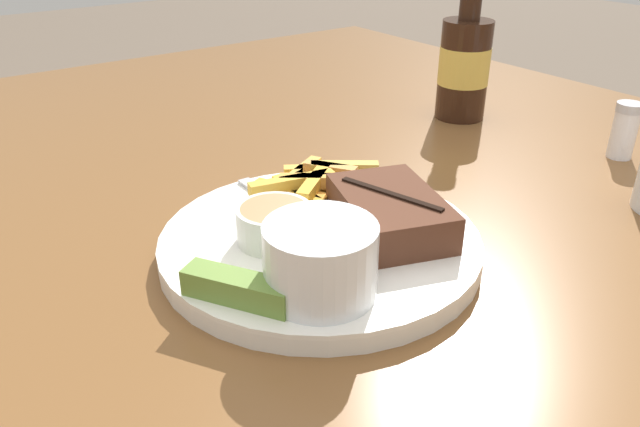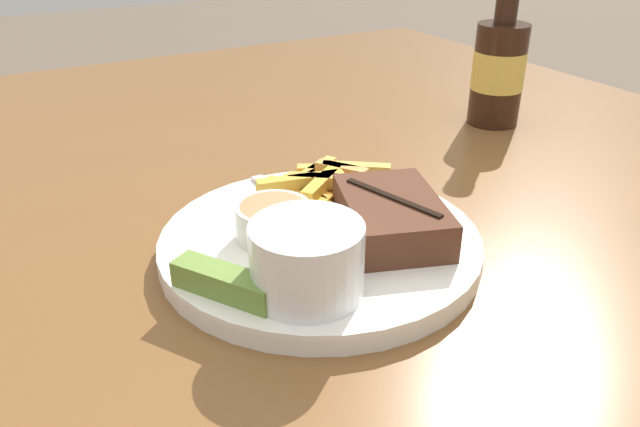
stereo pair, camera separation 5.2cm
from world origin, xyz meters
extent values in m
cube|color=brown|center=(0.00, 0.00, 0.71)|extent=(1.53, 1.31, 0.04)
cylinder|color=brown|center=(-0.71, 0.60, 0.34)|extent=(0.06, 0.06, 0.69)
cylinder|color=white|center=(0.00, 0.00, 0.74)|extent=(0.27, 0.27, 0.01)
cylinder|color=white|center=(0.00, 0.00, 0.74)|extent=(0.27, 0.27, 0.00)
cube|color=#512D1E|center=(0.03, 0.05, 0.76)|extent=(0.13, 0.11, 0.03)
cube|color=black|center=(0.03, 0.05, 0.78)|extent=(0.10, 0.03, 0.00)
cube|color=gold|center=(-0.06, 0.04, 0.76)|extent=(0.05, 0.06, 0.01)
cube|color=gold|center=(-0.06, 0.02, 0.75)|extent=(0.08, 0.01, 0.01)
cube|color=gold|center=(-0.10, 0.05, 0.75)|extent=(0.05, 0.07, 0.01)
cube|color=gold|center=(-0.07, 0.03, 0.75)|extent=(0.03, 0.08, 0.01)
cube|color=gold|center=(-0.05, 0.06, 0.75)|extent=(0.08, 0.04, 0.01)
cube|color=gold|center=(-0.06, 0.04, 0.76)|extent=(0.05, 0.07, 0.01)
cube|color=#D19048|center=(-0.07, 0.07, 0.76)|extent=(0.05, 0.04, 0.01)
cube|color=gold|center=(-0.07, 0.08, 0.76)|extent=(0.05, 0.06, 0.01)
cube|color=gold|center=(-0.08, 0.02, 0.75)|extent=(0.04, 0.08, 0.01)
cube|color=orange|center=(-0.07, 0.02, 0.75)|extent=(0.07, 0.04, 0.01)
cube|color=gold|center=(-0.10, 0.07, 0.75)|extent=(0.05, 0.07, 0.01)
cube|color=gold|center=(-0.07, 0.02, 0.76)|extent=(0.03, 0.08, 0.01)
cube|color=gold|center=(-0.06, 0.04, 0.75)|extent=(0.03, 0.08, 0.01)
cube|color=gold|center=(-0.05, 0.02, 0.75)|extent=(0.07, 0.04, 0.01)
cylinder|color=white|center=(0.07, -0.05, 0.77)|extent=(0.08, 0.08, 0.05)
cylinder|color=beige|center=(0.07, -0.05, 0.80)|extent=(0.08, 0.08, 0.01)
cylinder|color=silver|center=(-0.01, -0.04, 0.76)|extent=(0.06, 0.06, 0.03)
cylinder|color=#C67A4C|center=(-0.01, -0.04, 0.77)|extent=(0.06, 0.06, 0.01)
cube|color=olive|center=(0.04, -0.10, 0.76)|extent=(0.08, 0.06, 0.02)
cube|color=#B7B7BC|center=(-0.08, 0.00, 0.75)|extent=(0.10, 0.01, 0.00)
cube|color=#B7B7BC|center=(-0.01, 0.00, 0.75)|extent=(0.03, 0.00, 0.00)
cube|color=#B7B7BC|center=(-0.01, 0.00, 0.75)|extent=(0.03, 0.00, 0.00)
cube|color=#B7B7BC|center=(-0.01, 0.00, 0.75)|extent=(0.03, 0.00, 0.00)
cylinder|color=black|center=(-0.18, 0.37, 0.79)|extent=(0.07, 0.07, 0.13)
cylinder|color=gold|center=(-0.18, 0.37, 0.80)|extent=(0.07, 0.07, 0.05)
cylinder|color=white|center=(0.03, 0.41, 0.76)|extent=(0.03, 0.03, 0.05)
cylinder|color=#B7B7BC|center=(0.03, 0.41, 0.79)|extent=(0.03, 0.03, 0.01)
camera|label=1|loc=(0.37, -0.27, 1.01)|focal=35.00mm
camera|label=2|loc=(0.40, -0.23, 1.01)|focal=35.00mm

